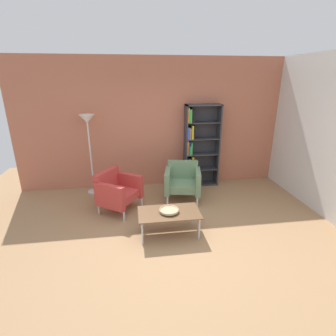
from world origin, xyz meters
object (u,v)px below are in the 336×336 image
object	(u,v)px
armchair_corner_red	(183,181)
armchair_near_window	(117,190)
floor_lamp_torchiere	(88,129)
coffee_table_low	(169,214)
bookshelf_tall	(198,147)
decorative_bowl	(169,210)

from	to	relation	value
armchair_corner_red	armchair_near_window	world-z (taller)	same
armchair_corner_red	floor_lamp_torchiere	distance (m)	2.26
coffee_table_low	armchair_corner_red	distance (m)	1.35
bookshelf_tall	decorative_bowl	distance (m)	2.27
coffee_table_low	armchair_corner_red	bearing A→B (deg)	69.41
coffee_table_low	armchair_near_window	distance (m)	1.29
coffee_table_low	floor_lamp_torchiere	distance (m)	2.60
decorative_bowl	armchair_corner_red	xyz separation A→B (m)	(0.47, 1.26, -0.02)
armchair_corner_red	floor_lamp_torchiere	bearing A→B (deg)	173.65
bookshelf_tall	floor_lamp_torchiere	bearing A→B (deg)	-177.23
bookshelf_tall	floor_lamp_torchiere	world-z (taller)	bookshelf_tall
coffee_table_low	floor_lamp_torchiere	world-z (taller)	floor_lamp_torchiere
bookshelf_tall	floor_lamp_torchiere	size ratio (longest dim) A/B	1.09
armchair_corner_red	armchair_near_window	bearing A→B (deg)	-155.51
floor_lamp_torchiere	armchair_corner_red	bearing A→B (deg)	-17.82
coffee_table_low	floor_lamp_torchiere	bearing A→B (deg)	127.54
armchair_corner_red	decorative_bowl	bearing A→B (deg)	-99.11
bookshelf_tall	armchair_near_window	bearing A→B (deg)	-150.46
floor_lamp_torchiere	bookshelf_tall	bearing A→B (deg)	2.77
coffee_table_low	decorative_bowl	size ratio (longest dim) A/B	3.12
decorative_bowl	armchair_near_window	size ratio (longest dim) A/B	0.34
coffee_table_low	floor_lamp_torchiere	size ratio (longest dim) A/B	0.57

